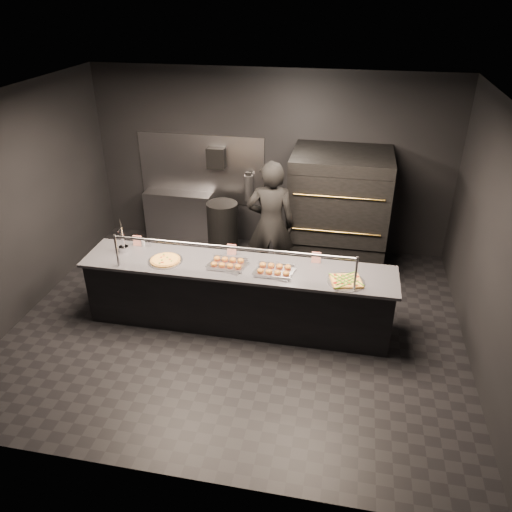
% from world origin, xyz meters
% --- Properties ---
extents(room, '(6.04, 6.00, 3.00)m').
position_xyz_m(room, '(-0.02, 0.05, 1.50)').
color(room, black).
rests_on(room, ground).
extents(service_counter, '(4.10, 0.78, 1.37)m').
position_xyz_m(service_counter, '(0.00, -0.00, 0.46)').
color(service_counter, black).
rests_on(service_counter, ground).
extents(pizza_oven, '(1.50, 1.23, 1.91)m').
position_xyz_m(pizza_oven, '(1.20, 1.90, 0.97)').
color(pizza_oven, black).
rests_on(pizza_oven, ground).
extents(prep_shelf, '(1.20, 0.35, 0.90)m').
position_xyz_m(prep_shelf, '(-1.60, 2.32, 0.45)').
color(prep_shelf, '#99999E').
rests_on(prep_shelf, ground).
extents(towel_dispenser, '(0.30, 0.20, 0.35)m').
position_xyz_m(towel_dispenser, '(-0.90, 2.39, 1.55)').
color(towel_dispenser, black).
rests_on(towel_dispenser, room).
extents(fire_extinguisher, '(0.14, 0.14, 0.51)m').
position_xyz_m(fire_extinguisher, '(-0.35, 2.40, 1.06)').
color(fire_extinguisher, '#B2B2B7').
rests_on(fire_extinguisher, room).
extents(beer_tap, '(0.13, 0.18, 0.49)m').
position_xyz_m(beer_tap, '(-1.60, 0.08, 1.06)').
color(beer_tap, silver).
rests_on(beer_tap, service_counter).
extents(round_pizza, '(0.45, 0.45, 0.03)m').
position_xyz_m(round_pizza, '(-0.95, -0.07, 0.94)').
color(round_pizza, silver).
rests_on(round_pizza, service_counter).
extents(slider_tray_a, '(0.54, 0.46, 0.07)m').
position_xyz_m(slider_tray_a, '(-0.12, -0.02, 0.95)').
color(slider_tray_a, silver).
rests_on(slider_tray_a, service_counter).
extents(slider_tray_b, '(0.54, 0.44, 0.08)m').
position_xyz_m(slider_tray_b, '(0.50, -0.07, 0.95)').
color(slider_tray_b, silver).
rests_on(slider_tray_b, service_counter).
extents(square_pizza, '(0.46, 0.46, 0.05)m').
position_xyz_m(square_pizza, '(1.40, -0.15, 0.94)').
color(square_pizza, silver).
rests_on(square_pizza, service_counter).
extents(condiment_jar, '(0.14, 0.06, 0.09)m').
position_xyz_m(condiment_jar, '(-1.37, 0.28, 0.96)').
color(condiment_jar, silver).
rests_on(condiment_jar, service_counter).
extents(tent_cards, '(2.60, 0.04, 0.15)m').
position_xyz_m(tent_cards, '(-0.21, 0.28, 1.00)').
color(tent_cards, white).
rests_on(tent_cards, service_counter).
extents(trash_bin, '(0.53, 0.53, 0.88)m').
position_xyz_m(trash_bin, '(-0.74, 2.06, 0.44)').
color(trash_bin, black).
rests_on(trash_bin, ground).
extents(worker, '(0.77, 0.55, 1.96)m').
position_xyz_m(worker, '(0.24, 1.17, 0.98)').
color(worker, black).
rests_on(worker, ground).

